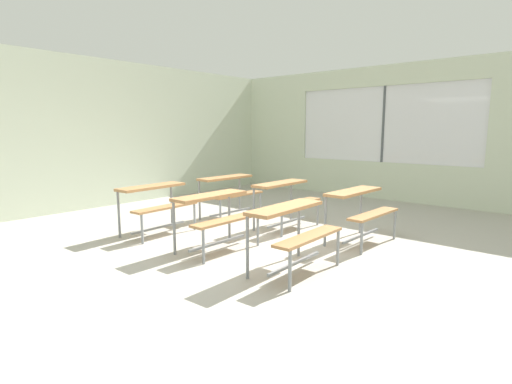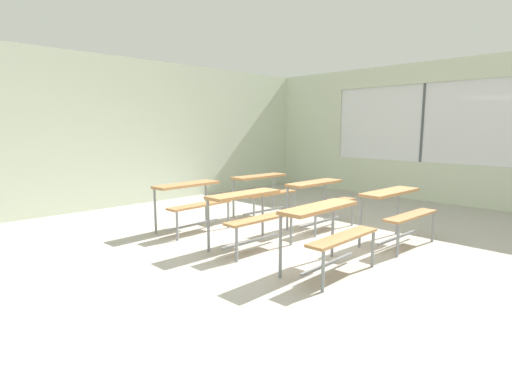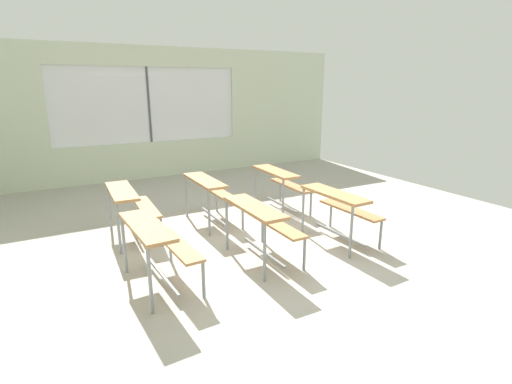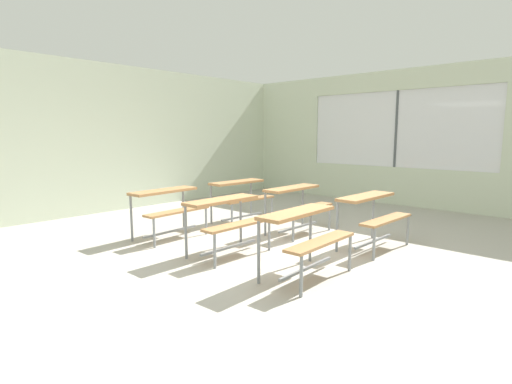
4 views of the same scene
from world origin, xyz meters
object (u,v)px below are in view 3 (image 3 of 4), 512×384
desk_bench_r0c1 (281,180)px  desk_bench_r2c1 (131,201)px  desk_bench_r1c0 (262,218)px  desk_bench_r0c0 (340,204)px  desk_bench_r2c0 (158,238)px  desk_bench_r1c1 (211,189)px

desk_bench_r0c1 → desk_bench_r2c1: (-0.03, 2.55, 0.00)m
desk_bench_r1c0 → desk_bench_r0c0: bearing=-90.1°
desk_bench_r1c0 → desk_bench_r2c0: 1.31m
desk_bench_r1c0 → desk_bench_r2c1: bearing=39.3°
desk_bench_r0c1 → desk_bench_r0c0: bearing=-179.4°
desk_bench_r0c0 → desk_bench_r1c0: bearing=88.3°
desk_bench_r1c1 → desk_bench_r2c0: (-1.59, 1.28, 0.00)m
desk_bench_r2c1 → desk_bench_r0c1: bearing=-87.2°
desk_bench_r0c0 → desk_bench_r1c1: 2.02m
desk_bench_r0c0 → desk_bench_r0c1: same height
desk_bench_r0c0 → desk_bench_r0c1: bearing=-2.7°
desk_bench_r0c1 → desk_bench_r2c1: size_ratio=1.00×
desk_bench_r2c1 → desk_bench_r0c0: bearing=-119.4°
desk_bench_r0c0 → desk_bench_r0c1: 1.58m
desk_bench_r1c0 → desk_bench_r2c0: (-0.01, 1.31, 0.00)m
desk_bench_r0c0 → desk_bench_r1c0: (-0.00, 1.25, 0.00)m
desk_bench_r1c1 → desk_bench_r2c0: bearing=140.9°
desk_bench_r1c1 → desk_bench_r2c1: 1.25m
desk_bench_r0c1 → desk_bench_r1c0: 2.03m
desk_bench_r1c1 → desk_bench_r2c0: 2.04m
desk_bench_r0c1 → desk_bench_r1c1: same height
desk_bench_r0c1 → desk_bench_r1c1: size_ratio=1.01×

